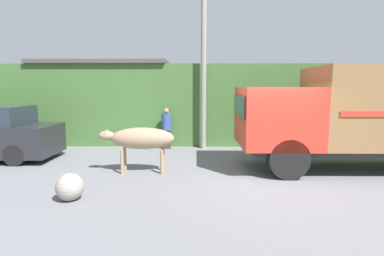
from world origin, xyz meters
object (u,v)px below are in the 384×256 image
(cargo_truck, at_px, (367,113))
(roadside_rock, at_px, (70,187))
(brown_cow, at_px, (141,139))
(utility_pole, at_px, (204,57))
(pedestrian_on_hill, at_px, (166,127))

(cargo_truck, bearing_deg, roadside_rock, -161.70)
(cargo_truck, relative_size, roadside_rock, 11.98)
(brown_cow, height_order, utility_pole, utility_pole)
(brown_cow, relative_size, roadside_rock, 3.63)
(cargo_truck, bearing_deg, brown_cow, -176.61)
(cargo_truck, relative_size, pedestrian_on_hill, 4.40)
(cargo_truck, relative_size, brown_cow, 3.30)
(pedestrian_on_hill, distance_m, roadside_rock, 5.68)
(pedestrian_on_hill, bearing_deg, cargo_truck, 148.70)
(brown_cow, bearing_deg, pedestrian_on_hill, 71.54)
(cargo_truck, xyz_separation_m, roadside_rock, (-7.53, -2.52, -1.36))
(utility_pole, bearing_deg, roadside_rock, -118.12)
(cargo_truck, bearing_deg, utility_pole, 146.73)
(cargo_truck, height_order, roadside_rock, cargo_truck)
(pedestrian_on_hill, distance_m, utility_pole, 3.03)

